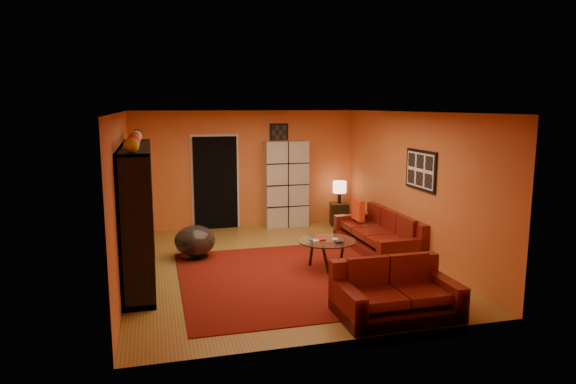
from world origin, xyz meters
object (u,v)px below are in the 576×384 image
object	(u,v)px
loveseat	(394,293)
side_table	(339,214)
entertainment_unit	(138,212)
storage_cabinet	(286,184)
tv	(142,214)
sofa	(382,234)
bowl_chair	(195,241)
table_lamp	(340,188)
coffee_table	(327,243)

from	to	relation	value
loveseat	side_table	distance (m)	5.12
entertainment_unit	storage_cabinet	xyz separation A→B (m)	(3.14, 2.80, -0.09)
tv	storage_cabinet	distance (m)	4.11
sofa	bowl_chair	world-z (taller)	sofa
tv	table_lamp	bearing A→B (deg)	-59.92
bowl_chair	side_table	distance (m)	3.87
storage_cabinet	side_table	xyz separation A→B (m)	(1.20, -0.22, -0.71)
entertainment_unit	tv	world-z (taller)	entertainment_unit
storage_cabinet	coffee_table	bearing A→B (deg)	-91.41
loveseat	tv	bearing A→B (deg)	51.62
sofa	table_lamp	size ratio (longest dim) A/B	4.50
entertainment_unit	tv	distance (m)	0.12
tv	loveseat	bearing A→B (deg)	-128.16
side_table	storage_cabinet	bearing A→B (deg)	169.65
storage_cabinet	bowl_chair	xyz separation A→B (m)	(-2.21, -2.03, -0.65)
entertainment_unit	loveseat	distance (m)	4.11
storage_cabinet	side_table	distance (m)	1.42
sofa	coffee_table	size ratio (longest dim) A/B	2.36
entertainment_unit	storage_cabinet	world-z (taller)	entertainment_unit
side_table	table_lamp	world-z (taller)	table_lamp
tv	storage_cabinet	size ratio (longest dim) A/B	0.50
side_table	entertainment_unit	bearing A→B (deg)	-149.30
entertainment_unit	coffee_table	distance (m)	3.09
loveseat	side_table	xyz separation A→B (m)	(1.10, 5.00, -0.03)
sofa	bowl_chair	size ratio (longest dim) A/B	3.12
storage_cabinet	side_table	size ratio (longest dim) A/B	3.85
tv	table_lamp	xyz separation A→B (m)	(4.30, 2.49, -0.14)
loveseat	table_lamp	bearing A→B (deg)	-12.68
table_lamp	bowl_chair	bearing A→B (deg)	-152.14
sofa	bowl_chair	distance (m)	3.50
storage_cabinet	table_lamp	bearing A→B (deg)	-9.31
entertainment_unit	sofa	bearing A→B (deg)	5.97
tv	table_lamp	distance (m)	4.97
bowl_chair	side_table	bearing A→B (deg)	27.86
coffee_table	table_lamp	distance (m)	3.30
sofa	storage_cabinet	bearing A→B (deg)	118.15
table_lamp	side_table	bearing A→B (deg)	0.00
coffee_table	side_table	size ratio (longest dim) A/B	1.93
entertainment_unit	sofa	size ratio (longest dim) A/B	1.32
loveseat	storage_cabinet	bearing A→B (deg)	0.88
storage_cabinet	side_table	bearing A→B (deg)	-9.31
entertainment_unit	side_table	distance (m)	5.12
sofa	loveseat	size ratio (longest dim) A/B	1.47
coffee_table	bowl_chair	distance (m)	2.39
sofa	coffee_table	distance (m)	1.66
bowl_chair	side_table	xyz separation A→B (m)	(3.42, 1.81, -0.07)
loveseat	sofa	bearing A→B (deg)	-22.40
tv	coffee_table	world-z (taller)	tv
entertainment_unit	side_table	size ratio (longest dim) A/B	6.00
tv	bowl_chair	bearing A→B (deg)	-52.17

